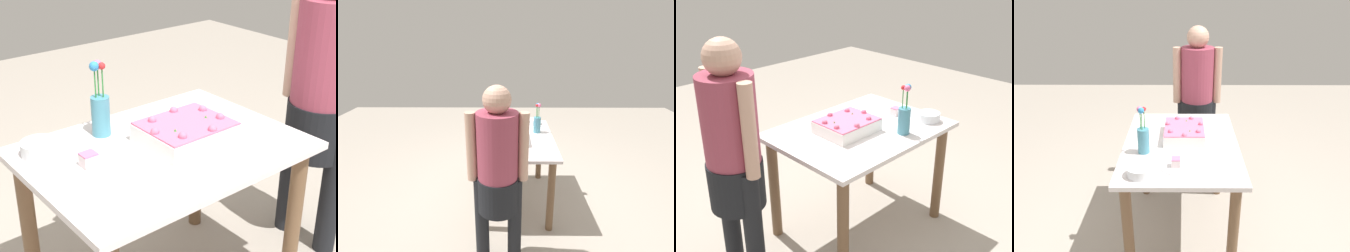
# 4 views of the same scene
# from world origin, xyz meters

# --- Properties ---
(ground_plane) EXTENTS (8.00, 8.00, 0.00)m
(ground_plane) POSITION_xyz_m (0.00, 0.00, 0.00)
(ground_plane) COLOR #A3988B
(dining_table) EXTENTS (1.12, 0.82, 0.78)m
(dining_table) POSITION_xyz_m (0.00, 0.00, 0.63)
(dining_table) COLOR silver
(dining_table) RESTS_ON ground_plane
(sheet_cake) EXTENTS (0.36, 0.30, 0.11)m
(sheet_cake) POSITION_xyz_m (-0.10, 0.02, 0.82)
(sheet_cake) COLOR white
(sheet_cake) RESTS_ON dining_table
(serving_plate_with_slice) EXTENTS (0.20, 0.20, 0.06)m
(serving_plate_with_slice) POSITION_xyz_m (0.34, -0.03, 0.79)
(serving_plate_with_slice) COLOR white
(serving_plate_with_slice) RESTS_ON dining_table
(cake_knife) EXTENTS (0.19, 0.07, 0.00)m
(cake_knife) POSITION_xyz_m (0.26, 0.25, 0.78)
(cake_knife) COLOR silver
(cake_knife) RESTS_ON dining_table
(flower_vase) EXTENTS (0.08, 0.08, 0.33)m
(flower_vase) POSITION_xyz_m (0.14, -0.25, 0.89)
(flower_vase) COLOR teal
(flower_vase) RESTS_ON dining_table
(fruit_bowl) EXTENTS (0.15, 0.15, 0.06)m
(fruit_bowl) POSITION_xyz_m (0.43, -0.25, 0.80)
(fruit_bowl) COLOR silver
(fruit_bowl) RESTS_ON dining_table
(person_standing) EXTENTS (0.31, 0.45, 1.49)m
(person_standing) POSITION_xyz_m (-0.86, 0.14, 0.85)
(person_standing) COLOR black
(person_standing) RESTS_ON ground_plane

